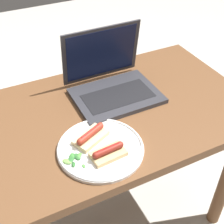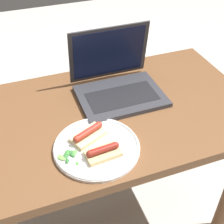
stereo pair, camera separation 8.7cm
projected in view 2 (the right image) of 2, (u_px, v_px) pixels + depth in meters
ground_plane at (105, 218)px, 1.60m from camera, size 6.00×6.00×0.00m
desk at (103, 134)px, 1.22m from camera, size 1.16×0.64×0.70m
laptop at (117, 83)px, 1.22m from camera, size 0.33×0.27×0.25m
plate at (97, 147)px, 1.01m from camera, size 0.28×0.28×0.02m
sausage_toast_left at (88, 134)px, 1.03m from camera, size 0.13×0.11×0.04m
sausage_toast_middle at (103, 152)px, 0.97m from camera, size 0.11×0.07×0.04m
salad_pile at (68, 156)px, 0.97m from camera, size 0.07×0.08×0.01m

